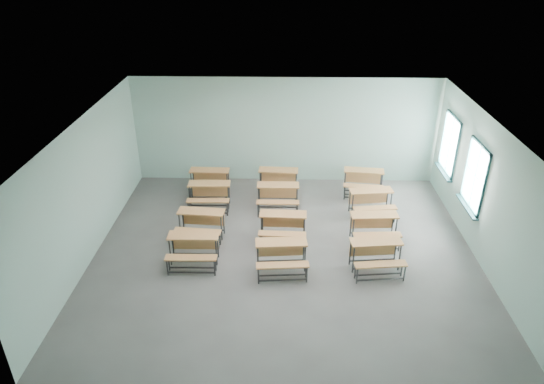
{
  "coord_description": "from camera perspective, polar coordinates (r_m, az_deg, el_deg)",
  "views": [
    {
      "loc": [
        -0.05,
        -9.6,
        6.63
      ],
      "look_at": [
        -0.33,
        1.2,
        1.0
      ],
      "focal_mm": 32.0,
      "sensor_mm": 36.0,
      "label": 1
    }
  ],
  "objects": [
    {
      "name": "desk_unit_r1c1",
      "position": [
        11.85,
        1.29,
        -3.76
      ],
      "size": [
        1.17,
        0.81,
        0.71
      ],
      "rotation": [
        0.0,
        0.0,
        -0.04
      ],
      "color": "#C37F46",
      "rests_on": "ground"
    },
    {
      "name": "desk_unit_r3c1",
      "position": [
        14.09,
        0.73,
        1.63
      ],
      "size": [
        1.17,
        0.81,
        0.71
      ],
      "rotation": [
        0.0,
        0.0,
        -0.04
      ],
      "color": "#C37F46",
      "rests_on": "ground"
    },
    {
      "name": "desk_unit_r1c0",
      "position": [
        12.08,
        -8.39,
        -3.42
      ],
      "size": [
        1.2,
        0.86,
        0.71
      ],
      "rotation": [
        0.0,
        0.0,
        -0.08
      ],
      "color": "#C37F46",
      "rests_on": "ground"
    },
    {
      "name": "desk_unit_r0c1",
      "position": [
        10.8,
        1.12,
        -7.19
      ],
      "size": [
        1.2,
        0.85,
        0.71
      ],
      "rotation": [
        0.0,
        0.0,
        0.08
      ],
      "color": "#C37F46",
      "rests_on": "ground"
    },
    {
      "name": "desk_unit_r2c1",
      "position": [
        13.21,
        0.71,
        -0.22
      ],
      "size": [
        1.14,
        0.77,
        0.71
      ],
      "rotation": [
        0.0,
        0.0,
        0.0
      ],
      "color": "#C37F46",
      "rests_on": "ground"
    },
    {
      "name": "desk_unit_r0c2",
      "position": [
        11.07,
        12.2,
        -6.95
      ],
      "size": [
        1.22,
        0.89,
        0.71
      ],
      "rotation": [
        0.0,
        0.0,
        0.11
      ],
      "color": "#C37F46",
      "rests_on": "ground"
    },
    {
      "name": "desk_unit_r2c0",
      "position": [
        13.41,
        -7.39,
        -0.03
      ],
      "size": [
        1.16,
        0.79,
        0.71
      ],
      "rotation": [
        0.0,
        0.0,
        0.02
      ],
      "color": "#C37F46",
      "rests_on": "ground"
    },
    {
      "name": "desk_unit_r0c0",
      "position": [
        11.17,
        -9.26,
        -6.29
      ],
      "size": [
        1.15,
        0.78,
        0.71
      ],
      "rotation": [
        0.0,
        0.0,
        0.02
      ],
      "color": "#C37F46",
      "rests_on": "ground"
    },
    {
      "name": "desk_unit_r3c0",
      "position": [
        14.18,
        -7.38,
        1.58
      ],
      "size": [
        1.16,
        0.79,
        0.71
      ],
      "rotation": [
        0.0,
        0.0,
        -0.02
      ],
      "color": "#C37F46",
      "rests_on": "ground"
    },
    {
      "name": "desk_unit_r1c2",
      "position": [
        12.07,
        11.97,
        -3.78
      ],
      "size": [
        1.18,
        0.83,
        0.71
      ],
      "rotation": [
        0.0,
        0.0,
        0.06
      ],
      "color": "#C37F46",
      "rests_on": "ground"
    },
    {
      "name": "room",
      "position": [
        10.87,
        2.0,
        -0.06
      ],
      "size": [
        9.04,
        8.04,
        3.24
      ],
      "color": "slate",
      "rests_on": "ground"
    },
    {
      "name": "desk_unit_r2c2",
      "position": [
        13.2,
        11.63,
        -0.86
      ],
      "size": [
        1.23,
        0.9,
        0.71
      ],
      "rotation": [
        0.0,
        0.0,
        0.12
      ],
      "color": "#C37F46",
      "rests_on": "ground"
    },
    {
      "name": "desk_unit_r3c2",
      "position": [
        14.31,
        10.71,
        1.55
      ],
      "size": [
        1.22,
        0.89,
        0.71
      ],
      "rotation": [
        0.0,
        0.0,
        -0.11
      ],
      "color": "#C37F46",
      "rests_on": "ground"
    }
  ]
}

